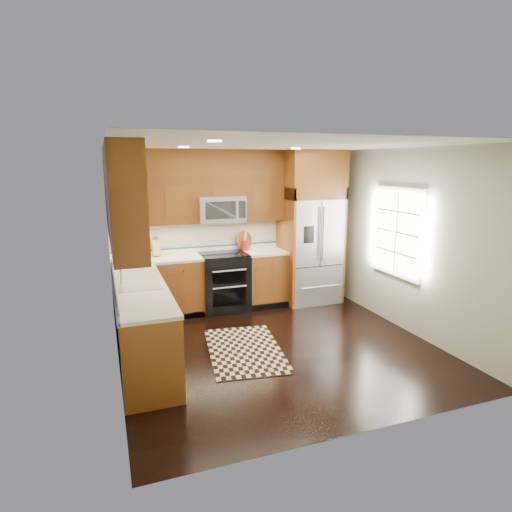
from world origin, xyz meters
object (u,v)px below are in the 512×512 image
object	(u,v)px
refrigerator	(311,227)
knife_block	(156,248)
utensil_crock	(246,243)
rug	(245,350)
range	(224,282)

from	to	relation	value
refrigerator	knife_block	size ratio (longest dim) A/B	8.26
knife_block	refrigerator	bearing A→B (deg)	-5.90
knife_block	utensil_crock	xyz separation A→B (m)	(1.48, -0.05, -0.01)
rug	utensil_crock	world-z (taller)	utensil_crock
rug	utensil_crock	distance (m)	2.20
refrigerator	rug	xyz separation A→B (m)	(-1.74, -1.61, -1.30)
refrigerator	utensil_crock	size ratio (longest dim) A/B	7.41
refrigerator	rug	size ratio (longest dim) A/B	1.70
refrigerator	rug	bearing A→B (deg)	-137.21
rug	knife_block	bearing A→B (deg)	122.46
refrigerator	knife_block	world-z (taller)	refrigerator
range	utensil_crock	distance (m)	0.76
rug	knife_block	xyz separation A→B (m)	(-0.85, 1.88, 1.06)
refrigerator	utensil_crock	distance (m)	1.16
range	utensil_crock	bearing A→B (deg)	22.29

